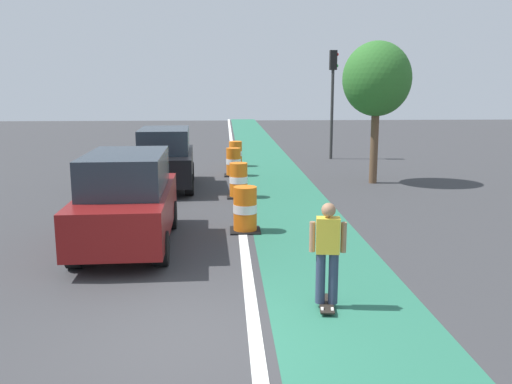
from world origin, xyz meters
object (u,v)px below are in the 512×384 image
(traffic_barrel_front, at_px, (245,210))
(traffic_barrel_mid, at_px, (239,181))
(skateboarder_on_lane, at_px, (328,252))
(traffic_light_corner, at_px, (333,85))
(parked_suv_second, at_px, (165,158))
(parked_suv_nearest, at_px, (127,199))
(traffic_barrel_back, at_px, (234,162))
(traffic_barrel_far, at_px, (236,154))
(street_tree_sidewalk, at_px, (377,80))

(traffic_barrel_front, height_order, traffic_barrel_mid, same)
(skateboarder_on_lane, bearing_deg, traffic_light_corner, 78.91)
(skateboarder_on_lane, distance_m, parked_suv_second, 11.28)
(skateboarder_on_lane, relative_size, parked_suv_nearest, 0.36)
(parked_suv_nearest, relative_size, traffic_barrel_back, 4.27)
(traffic_light_corner, bearing_deg, traffic_barrel_far, -154.30)
(skateboarder_on_lane, relative_size, traffic_barrel_front, 1.55)
(skateboarder_on_lane, distance_m, traffic_barrel_mid, 8.96)
(street_tree_sidewalk, bearing_deg, traffic_barrel_far, 137.03)
(traffic_barrel_front, relative_size, traffic_light_corner, 0.21)
(traffic_barrel_front, xyz_separation_m, traffic_barrel_back, (-0.14, 8.43, 0.00))
(parked_suv_nearest, height_order, street_tree_sidewalk, street_tree_sidewalk)
(parked_suv_nearest, bearing_deg, parked_suv_second, 89.42)
(traffic_barrel_front, bearing_deg, traffic_light_corner, 70.76)
(parked_suv_second, height_order, street_tree_sidewalk, street_tree_sidewalk)
(parked_suv_second, distance_m, traffic_barrel_far, 5.70)
(parked_suv_nearest, bearing_deg, traffic_barrel_mid, 64.13)
(traffic_light_corner, bearing_deg, parked_suv_second, -134.29)
(traffic_barrel_front, bearing_deg, parked_suv_nearest, -157.55)
(traffic_barrel_mid, bearing_deg, traffic_barrel_front, -89.25)
(skateboarder_on_lane, distance_m, traffic_barrel_front, 4.86)
(skateboarder_on_lane, height_order, traffic_light_corner, traffic_light_corner)
(skateboarder_on_lane, height_order, traffic_barrel_front, skateboarder_on_lane)
(parked_suv_second, distance_m, traffic_barrel_front, 6.48)
(traffic_barrel_mid, xyz_separation_m, street_tree_sidewalk, (4.92, 2.35, 3.14))
(traffic_barrel_back, distance_m, street_tree_sidewalk, 6.21)
(traffic_barrel_front, xyz_separation_m, traffic_barrel_far, (-0.01, 11.05, 0.00))
(parked_suv_nearest, xyz_separation_m, traffic_light_corner, (7.23, 14.36, 2.47))
(traffic_barrel_back, height_order, street_tree_sidewalk, street_tree_sidewalk)
(skateboarder_on_lane, xyz_separation_m, traffic_barrel_mid, (-1.16, 8.88, -0.38))
(traffic_barrel_front, bearing_deg, traffic_barrel_far, 90.07)
(parked_suv_second, xyz_separation_m, street_tree_sidewalk, (7.38, 0.55, 2.63))
(parked_suv_second, relative_size, traffic_barrel_far, 4.30)
(parked_suv_nearest, bearing_deg, street_tree_sidewalk, 45.46)
(traffic_barrel_front, bearing_deg, traffic_barrel_back, 90.97)
(skateboarder_on_lane, distance_m, parked_suv_nearest, 5.20)
(skateboarder_on_lane, height_order, parked_suv_second, parked_suv_second)
(traffic_barrel_mid, relative_size, traffic_barrel_back, 1.00)
(traffic_barrel_back, height_order, traffic_barrel_far, same)
(traffic_barrel_front, relative_size, traffic_barrel_back, 1.00)
(traffic_barrel_far, relative_size, street_tree_sidewalk, 0.22)
(skateboarder_on_lane, bearing_deg, traffic_barrel_mid, 97.45)
(street_tree_sidewalk, bearing_deg, traffic_barrel_back, 159.01)
(traffic_barrel_far, bearing_deg, traffic_barrel_back, -92.83)
(traffic_barrel_front, relative_size, traffic_barrel_mid, 1.00)
(parked_suv_second, distance_m, traffic_barrel_back, 3.46)
(parked_suv_second, height_order, traffic_barrel_back, parked_suv_second)
(traffic_barrel_front, bearing_deg, street_tree_sidewalk, 53.21)
(traffic_barrel_far, height_order, traffic_light_corner, traffic_light_corner)
(parked_suv_nearest, bearing_deg, skateboarder_on_lane, -44.67)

